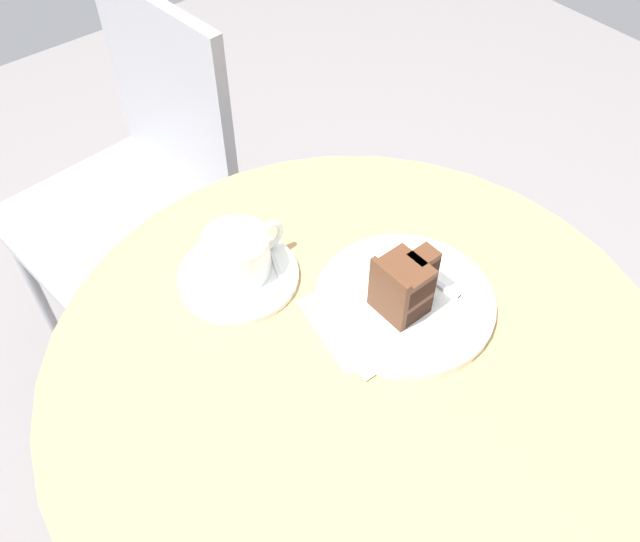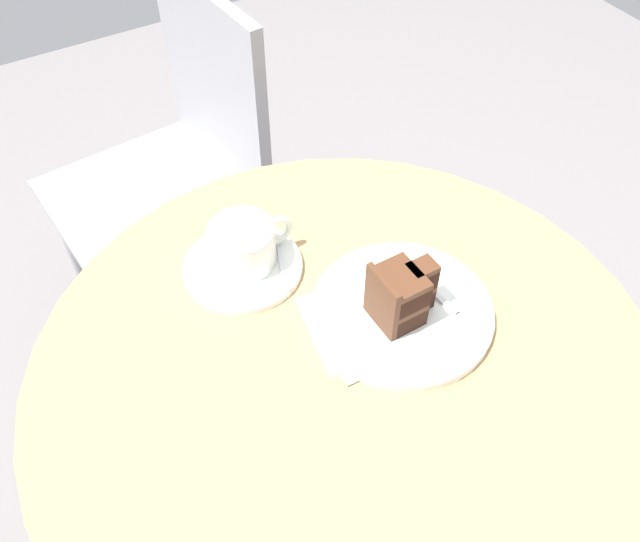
# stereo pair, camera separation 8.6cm
# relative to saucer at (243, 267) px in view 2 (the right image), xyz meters

# --- Properties ---
(cafe_table) EXTENTS (0.78, 0.78, 0.72)m
(cafe_table) POSITION_rel_saucer_xyz_m (0.04, -0.20, -0.12)
(cafe_table) COLOR #A37F51
(cafe_table) RESTS_ON ground
(saucer) EXTENTS (0.16, 0.16, 0.01)m
(saucer) POSITION_rel_saucer_xyz_m (0.00, 0.00, 0.00)
(saucer) COLOR silver
(saucer) RESTS_ON cafe_table
(coffee_cup) EXTENTS (0.12, 0.09, 0.06)m
(coffee_cup) POSITION_rel_saucer_xyz_m (0.01, 0.01, 0.04)
(coffee_cup) COLOR silver
(coffee_cup) RESTS_ON saucer
(teaspoon) EXTENTS (0.05, 0.09, 0.00)m
(teaspoon) POSITION_rel_saucer_xyz_m (0.04, -0.04, 0.01)
(teaspoon) COLOR silver
(teaspoon) RESTS_ON saucer
(cake_plate) EXTENTS (0.23, 0.23, 0.01)m
(cake_plate) POSITION_rel_saucer_xyz_m (0.14, -0.17, 0.00)
(cake_plate) COLOR silver
(cake_plate) RESTS_ON cafe_table
(cake_slice) EXTENTS (0.08, 0.06, 0.08)m
(cake_slice) POSITION_rel_saucer_xyz_m (0.13, -0.18, 0.05)
(cake_slice) COLOR black
(cake_slice) RESTS_ON cake_plate
(fork) EXTENTS (0.03, 0.13, 0.00)m
(fork) POSITION_rel_saucer_xyz_m (0.19, -0.20, 0.01)
(fork) COLOR silver
(fork) RESTS_ON cake_plate
(napkin) EXTENTS (0.15, 0.15, 0.00)m
(napkin) POSITION_rel_saucer_xyz_m (0.09, -0.16, -0.00)
(napkin) COLOR silver
(napkin) RESTS_ON cafe_table
(cafe_chair) EXTENTS (0.41, 0.41, 0.86)m
(cafe_chair) POSITION_rel_saucer_xyz_m (0.08, 0.49, -0.20)
(cafe_chair) COLOR #9E9EA3
(cafe_chair) RESTS_ON ground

